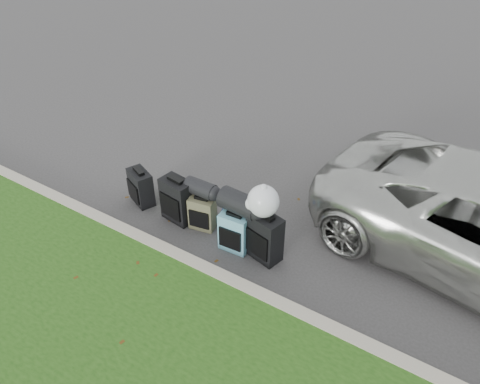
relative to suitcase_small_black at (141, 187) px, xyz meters
The scene contains 12 objects.
ground 1.73m from the suitcase_small_black, ahead, with size 120.00×120.00×0.00m, color #383535.
curb 1.88m from the suitcase_small_black, 24.56° to the right, with size 120.00×0.18×0.15m, color #9E937F.
suitcase_small_black is the anchor object (origin of this frame).
suitcase_large_black_left 0.77m from the suitcase_small_black, ahead, with size 0.49×0.29×0.70m, color black.
suitcase_olive 1.20m from the suitcase_small_black, ahead, with size 0.38×0.24×0.52m, color #46452E.
suitcase_teal 1.86m from the suitcase_small_black, ahead, with size 0.41×0.25×0.59m, color teal.
suitcase_large_black_right 2.30m from the suitcase_small_black, ahead, with size 0.47×0.28×0.70m, color black.
tote_green 0.57m from the suitcase_small_black, 48.13° to the left, with size 0.29×0.24×0.33m, color #1C6717.
tote_navy 1.55m from the suitcase_small_black, 11.01° to the left, with size 0.26×0.21×0.28m, color navy.
duffel_left 1.19m from the suitcase_small_black, ahead, with size 0.25×0.25×0.46m, color black.
duffel_right 1.93m from the suitcase_small_black, ahead, with size 0.32×0.32×0.57m, color black.
trash_bag 2.32m from the suitcase_small_black, ahead, with size 0.43×0.43×0.43m, color white.
Camera 1 is at (2.88, -4.49, 4.58)m, focal length 35.00 mm.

